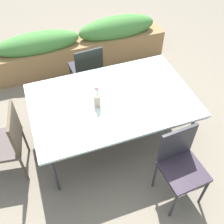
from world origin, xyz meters
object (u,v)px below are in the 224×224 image
Objects in this scene: dining_table at (112,102)px; chair_near_right at (180,162)px; chair_end_left at (6,141)px; flower_vase at (97,99)px; planter_box at (81,46)px; chair_far_side at (87,68)px.

dining_table is 1.00m from chair_near_right.
flower_vase reaches higher than chair_end_left.
chair_near_right reaches higher than dining_table.
planter_box is (0.05, 1.70, -0.33)m from dining_table.
chair_far_side is 0.31× the size of planter_box.
chair_far_side is 1.00m from flower_vase.
planter_box reaches higher than dining_table.
chair_end_left reaches higher than planter_box.
chair_far_side is (-0.05, 0.90, -0.17)m from dining_table.
flower_vase is at bearing -101.96° from chair_far_side.
dining_table is at bearing 13.72° from flower_vase.
dining_table is at bearing -69.53° from chair_near_right.
chair_far_side is 0.83m from planter_box.
chair_near_right is 1.86m from chair_far_side.
flower_vase is at bearing -83.57° from chair_end_left.
chair_far_side is 3.16× the size of flower_vase.
planter_box is (1.28, 1.72, -0.15)m from chair_end_left.
dining_table is 0.92m from chair_far_side.
dining_table is 2.05× the size of chair_far_side.
flower_vase is 1.83m from planter_box.
chair_end_left is 2.15m from planter_box.
chair_near_right is 1.03× the size of chair_far_side.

